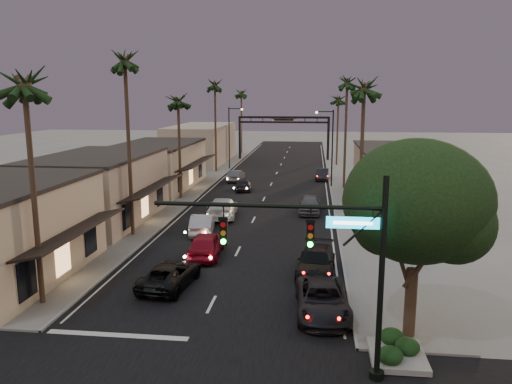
% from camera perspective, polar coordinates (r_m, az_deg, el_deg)
% --- Properties ---
extents(ground, '(200.00, 200.00, 0.00)m').
position_cam_1_polar(ground, '(54.88, 1.22, -0.18)').
color(ground, slate).
rests_on(ground, ground).
extents(road, '(14.00, 120.00, 0.02)m').
position_cam_1_polar(road, '(59.77, 1.67, 0.74)').
color(road, black).
rests_on(road, ground).
extents(sidewalk_left, '(5.00, 92.00, 0.12)m').
position_cam_1_polar(sidewalk_left, '(68.03, -5.81, 1.97)').
color(sidewalk_left, slate).
rests_on(sidewalk_left, ground).
extents(sidewalk_right, '(5.00, 92.00, 0.12)m').
position_cam_1_polar(sidewalk_right, '(66.60, 10.38, 1.66)').
color(sidewalk_right, slate).
rests_on(sidewalk_right, ground).
extents(storefront_mid, '(8.00, 14.00, 5.50)m').
position_cam_1_polar(storefront_mid, '(44.23, -17.58, 0.25)').
color(storefront_mid, gray).
rests_on(storefront_mid, ground).
extents(storefront_far, '(8.00, 16.00, 5.00)m').
position_cam_1_polar(storefront_far, '(59.03, -11.26, 2.86)').
color(storefront_far, '#C0B193').
rests_on(storefront_far, ground).
extents(storefront_dist, '(8.00, 20.00, 6.00)m').
position_cam_1_polar(storefront_dist, '(81.02, -6.31, 5.48)').
color(storefront_dist, gray).
rests_on(storefront_dist, ground).
extents(building_right, '(8.00, 18.00, 5.00)m').
position_cam_1_polar(building_right, '(54.95, 15.93, 2.07)').
color(building_right, gray).
rests_on(building_right, ground).
extents(traffic_signal, '(8.51, 0.22, 7.80)m').
position_cam_1_polar(traffic_signal, '(18.45, 8.36, -6.35)').
color(traffic_signal, black).
rests_on(traffic_signal, ground).
extents(corner_tree, '(6.20, 6.20, 8.80)m').
position_cam_1_polar(corner_tree, '(22.00, 18.08, -1.55)').
color(corner_tree, '#38281C').
rests_on(corner_tree, ground).
extents(planter, '(2.20, 2.60, 0.24)m').
position_cam_1_polar(planter, '(22.11, 15.81, -17.95)').
color(planter, gray).
rests_on(planter, ground).
extents(arch, '(15.20, 0.40, 7.27)m').
position_cam_1_polar(arch, '(83.92, 3.19, 7.45)').
color(arch, black).
rests_on(arch, ground).
extents(streetlight_right, '(2.13, 0.30, 9.00)m').
position_cam_1_polar(streetlight_right, '(58.88, 8.46, 5.70)').
color(streetlight_right, black).
rests_on(streetlight_right, ground).
extents(streetlight_left, '(2.13, 0.30, 9.00)m').
position_cam_1_polar(streetlight_left, '(72.80, -2.88, 6.77)').
color(streetlight_left, black).
rests_on(streetlight_left, ground).
extents(palm_la, '(3.20, 3.20, 13.20)m').
position_cam_1_polar(palm_la, '(26.44, -25.04, 11.90)').
color(palm_la, '#38281C').
rests_on(palm_la, ground).
extents(palm_lb, '(3.20, 3.20, 15.20)m').
position_cam_1_polar(palm_lb, '(38.26, -14.80, 14.83)').
color(palm_lb, '#38281C').
rests_on(palm_lb, ground).
extents(palm_lc, '(3.20, 3.20, 12.20)m').
position_cam_1_polar(palm_lc, '(51.47, -8.91, 10.69)').
color(palm_lc, '#38281C').
rests_on(palm_lc, ground).
extents(palm_ld, '(3.20, 3.20, 14.20)m').
position_cam_1_polar(palm_ld, '(70.00, -4.73, 12.39)').
color(palm_ld, '#38281C').
rests_on(palm_ld, ground).
extents(palm_ra, '(3.20, 3.20, 13.20)m').
position_cam_1_polar(palm_ra, '(37.80, 12.28, 12.04)').
color(palm_ra, '#38281C').
rests_on(palm_ra, ground).
extents(palm_rb, '(3.20, 3.20, 14.20)m').
position_cam_1_polar(palm_rb, '(57.77, 10.40, 12.58)').
color(palm_rb, '#38281C').
rests_on(palm_rb, ground).
extents(palm_rc, '(3.20, 3.20, 12.20)m').
position_cam_1_polar(palm_rc, '(77.71, 9.41, 10.69)').
color(palm_rc, '#38281C').
rests_on(palm_rc, ground).
extents(palm_far, '(3.20, 3.20, 13.20)m').
position_cam_1_polar(palm_far, '(92.60, -1.70, 11.44)').
color(palm_far, '#38281C').
rests_on(palm_far, ground).
extents(oncoming_red, '(2.20, 5.01, 1.68)m').
position_cam_1_polar(oncoming_red, '(33.50, -5.71, -5.96)').
color(oncoming_red, maroon).
rests_on(oncoming_red, ground).
extents(oncoming_pickup, '(2.88, 5.30, 1.41)m').
position_cam_1_polar(oncoming_pickup, '(28.70, -9.80, -9.27)').
color(oncoming_pickup, black).
rests_on(oncoming_pickup, ground).
extents(oncoming_silver, '(2.30, 4.94, 1.57)m').
position_cam_1_polar(oncoming_silver, '(39.01, -6.16, -3.63)').
color(oncoming_silver, '#A4A4A9').
rests_on(oncoming_silver, ground).
extents(oncoming_white, '(2.90, 6.10, 1.72)m').
position_cam_1_polar(oncoming_white, '(44.11, -3.84, -1.80)').
color(oncoming_white, silver).
rests_on(oncoming_white, ground).
extents(oncoming_dgrey, '(2.27, 4.52, 1.48)m').
position_cam_1_polar(oncoming_dgrey, '(56.55, -1.47, 0.91)').
color(oncoming_dgrey, black).
rests_on(oncoming_dgrey, ground).
extents(oncoming_grey_far, '(1.78, 4.46, 1.44)m').
position_cam_1_polar(oncoming_grey_far, '(62.62, -2.35, 1.86)').
color(oncoming_grey_far, '#46464A').
rests_on(oncoming_grey_far, ground).
extents(curbside_near, '(2.83, 5.58, 1.51)m').
position_cam_1_polar(curbside_near, '(25.10, 7.60, -12.09)').
color(curbside_near, black).
rests_on(curbside_near, ground).
extents(curbside_black, '(2.56, 5.42, 1.53)m').
position_cam_1_polar(curbside_black, '(30.40, 6.88, -7.91)').
color(curbside_black, black).
rests_on(curbside_black, ground).
extents(curbside_grey, '(2.01, 4.78, 1.62)m').
position_cam_1_polar(curbside_grey, '(45.85, 6.17, -1.41)').
color(curbside_grey, '#55565B').
rests_on(curbside_grey, ground).
extents(curbside_far, '(1.82, 4.43, 1.43)m').
position_cam_1_polar(curbside_far, '(64.45, 7.57, 2.03)').
color(curbside_far, black).
rests_on(curbside_far, ground).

